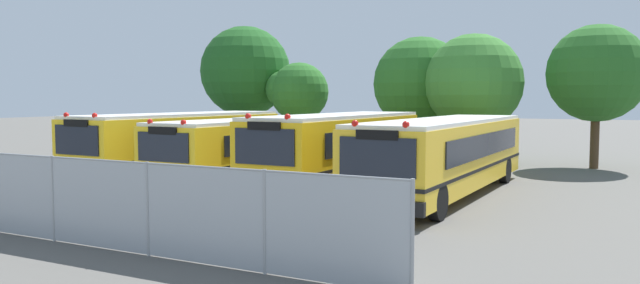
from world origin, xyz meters
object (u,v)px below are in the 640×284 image
school_bus_1 (257,146)px  tree_3 (471,82)px  school_bus_0 (183,141)px  school_bus_3 (446,153)px  tree_4 (596,73)px  tree_1 (296,92)px  traffic_cone (186,225)px  school_bus_2 (339,148)px  tree_0 (247,71)px  tree_2 (419,83)px

school_bus_1 → tree_3: size_ratio=1.68×
school_bus_0 → school_bus_3: (11.01, -0.02, -0.03)m
tree_3 → tree_4: size_ratio=0.96×
tree_3 → tree_1: bearing=179.8°
tree_4 → traffic_cone: size_ratio=9.31×
school_bus_1 → tree_4: size_ratio=1.62×
traffic_cone → school_bus_0: bearing=130.4°
school_bus_0 → school_bus_2: (7.26, -0.26, 0.02)m
tree_3 → traffic_cone: 18.93m
tree_0 → tree_3: size_ratio=1.18×
tree_2 → tree_0: bearing=-175.1°
tree_1 → tree_4: (14.94, 0.88, 0.77)m
school_bus_1 → tree_4: 15.62m
school_bus_1 → school_bus_0: bearing=2.7°
school_bus_0 → tree_4: bearing=-143.5°
school_bus_3 → tree_3: 10.01m
school_bus_2 → tree_2: 11.37m
tree_1 → school_bus_1: bearing=-69.0°
tree_0 → tree_1: (3.45, -0.37, -1.20)m
tree_0 → tree_2: size_ratio=1.16×
school_bus_2 → tree_3: bearing=-102.4°
school_bus_0 → tree_2: tree_2 is taller
tree_1 → school_bus_0: bearing=-89.6°
school_bus_2 → school_bus_3: (3.75, 0.23, -0.06)m
school_bus_0 → tree_0: 11.06m
school_bus_1 → tree_4: tree_4 is taller
school_bus_1 → tree_2: tree_2 is taller
school_bus_3 → tree_0: (-14.53, 9.96, 3.35)m
school_bus_1 → tree_0: tree_0 is taller
school_bus_1 → tree_0: (-7.09, 9.85, 3.41)m
tree_0 → traffic_cone: bearing=-59.5°
school_bus_2 → school_bus_0: bearing=-1.4°
school_bus_3 → tree_2: 12.00m
school_bus_0 → tree_0: tree_0 is taller
tree_3 → school_bus_0: bearing=-134.9°
tree_2 → tree_4: 8.35m
tree_3 → traffic_cone: bearing=-95.8°
tree_0 → tree_2: (10.04, 0.86, -0.76)m
school_bus_0 → tree_3: (9.51, 9.53, 2.53)m
school_bus_2 → tree_1: tree_1 is taller
tree_1 → tree_2: tree_2 is taller
school_bus_1 → tree_2: (2.96, 10.71, 2.65)m
school_bus_0 → traffic_cone: bearing=131.8°
school_bus_2 → tree_4: size_ratio=1.52×
tree_2 → school_bus_2: bearing=-86.2°
school_bus_1 → school_bus_3: (7.44, -0.11, 0.05)m
school_bus_1 → tree_0: 12.60m
school_bus_2 → tree_2: bearing=-85.6°
school_bus_3 → tree_0: tree_0 is taller
tree_4 → school_bus_1: bearing=-137.5°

